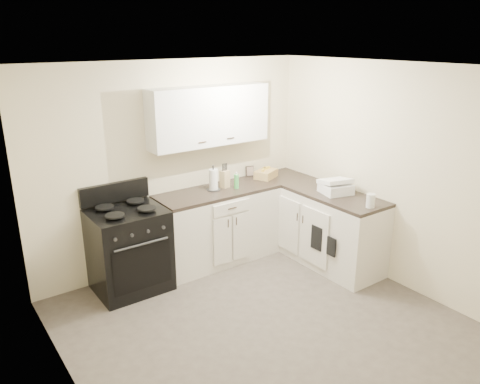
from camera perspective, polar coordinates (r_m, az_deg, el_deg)
floor at (r=4.87m, az=3.04°, el=-15.92°), size 3.60×3.60×0.00m
ceiling at (r=4.02m, az=3.66°, el=14.92°), size 3.60×3.60×0.00m
wall_back at (r=5.73m, az=-8.05°, el=3.16°), size 3.60×0.00×3.60m
wall_right at (r=5.54m, az=17.99°, el=1.90°), size 0.00×3.60×3.60m
wall_left at (r=3.53m, az=-20.32°, el=-7.86°), size 0.00×3.60×3.60m
wall_front at (r=3.22m, az=24.17°, el=-10.99°), size 3.60×0.00×3.60m
base_cabinets_back at (r=5.94m, az=-2.71°, el=-4.26°), size 1.55×0.60×0.90m
base_cabinets_right at (r=6.10m, az=9.18°, el=-3.85°), size 0.60×1.90×0.90m
countertop_back at (r=5.78m, az=-2.78°, el=0.04°), size 1.55×0.60×0.04m
countertop_right at (r=5.94m, az=9.41°, el=0.34°), size 0.60×1.90×0.04m
upper_cabinets at (r=5.68m, az=-3.76°, el=9.27°), size 1.55×0.30×0.70m
stove at (r=5.42m, az=-13.36°, el=-7.01°), size 0.80×0.68×0.96m
knife_block at (r=5.84m, az=-1.87°, el=1.59°), size 0.12×0.11×0.22m
paper_towel at (r=5.75m, az=-3.26°, el=1.51°), size 0.14×0.14×0.26m
soap_bottle at (r=5.81m, az=-0.44°, el=1.30°), size 0.07×0.07×0.18m
picture_frame at (r=6.33m, az=1.20°, el=2.58°), size 0.12×0.07×0.14m
wicker_basket at (r=6.27m, az=3.18°, el=2.22°), size 0.38×0.32×0.11m
countertop_grill at (r=5.75m, az=11.60°, el=0.45°), size 0.40×0.39×0.12m
glass_jar at (r=5.36m, az=15.62°, el=-1.03°), size 0.12×0.12×0.16m
oven_mitt_near at (r=5.52m, az=11.07°, el=-6.57°), size 0.02×0.13×0.23m
oven_mitt_far at (r=5.66m, az=9.34°, el=-5.56°), size 0.02×0.17×0.29m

